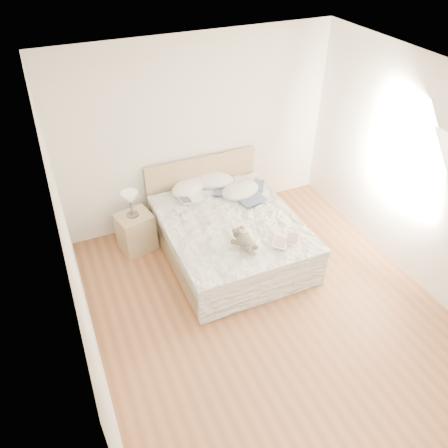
{
  "coord_description": "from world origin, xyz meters",
  "views": [
    {
      "loc": [
        -1.93,
        -3.07,
        4.04
      ],
      "look_at": [
        -0.13,
        1.05,
        0.62
      ],
      "focal_mm": 35.0,
      "sensor_mm": 36.0,
      "label": 1
    }
  ],
  "objects_px": {
    "table_lamp": "(130,199)",
    "teddy_bear": "(245,245)",
    "photo_book": "(191,199)",
    "bed": "(228,234)",
    "nightstand": "(136,232)",
    "childrens_book": "(286,241)"
  },
  "relations": [
    {
      "from": "table_lamp",
      "to": "teddy_bear",
      "type": "bearing_deg",
      "value": -50.09
    },
    {
      "from": "table_lamp",
      "to": "photo_book",
      "type": "height_order",
      "value": "table_lamp"
    },
    {
      "from": "bed",
      "to": "table_lamp",
      "type": "relative_size",
      "value": 5.91
    },
    {
      "from": "table_lamp",
      "to": "photo_book",
      "type": "relative_size",
      "value": 1.08
    },
    {
      "from": "teddy_bear",
      "to": "table_lamp",
      "type": "bearing_deg",
      "value": 118.3
    },
    {
      "from": "nightstand",
      "to": "table_lamp",
      "type": "xyz_separation_m",
      "value": [
        -0.01,
        0.01,
        0.54
      ]
    },
    {
      "from": "nightstand",
      "to": "teddy_bear",
      "type": "bearing_deg",
      "value": -49.93
    },
    {
      "from": "bed",
      "to": "nightstand",
      "type": "bearing_deg",
      "value": 152.65
    },
    {
      "from": "childrens_book",
      "to": "teddy_bear",
      "type": "xyz_separation_m",
      "value": [
        -0.52,
        0.1,
        0.02
      ]
    },
    {
      "from": "nightstand",
      "to": "teddy_bear",
      "type": "xyz_separation_m",
      "value": [
        1.06,
        -1.26,
        0.37
      ]
    },
    {
      "from": "childrens_book",
      "to": "teddy_bear",
      "type": "distance_m",
      "value": 0.53
    },
    {
      "from": "nightstand",
      "to": "photo_book",
      "type": "bearing_deg",
      "value": -2.25
    },
    {
      "from": "photo_book",
      "to": "teddy_bear",
      "type": "bearing_deg",
      "value": -81.11
    },
    {
      "from": "bed",
      "to": "table_lamp",
      "type": "xyz_separation_m",
      "value": [
        -1.15,
        0.61,
        0.51
      ]
    },
    {
      "from": "photo_book",
      "to": "nightstand",
      "type": "bearing_deg",
      "value": 175.49
    },
    {
      "from": "nightstand",
      "to": "table_lamp",
      "type": "bearing_deg",
      "value": 112.49
    },
    {
      "from": "bed",
      "to": "teddy_bear",
      "type": "distance_m",
      "value": 0.76
    },
    {
      "from": "photo_book",
      "to": "table_lamp",
      "type": "bearing_deg",
      "value": 174.54
    },
    {
      "from": "nightstand",
      "to": "teddy_bear",
      "type": "distance_m",
      "value": 1.69
    },
    {
      "from": "nightstand",
      "to": "teddy_bear",
      "type": "height_order",
      "value": "teddy_bear"
    },
    {
      "from": "table_lamp",
      "to": "childrens_book",
      "type": "distance_m",
      "value": 2.11
    },
    {
      "from": "photo_book",
      "to": "childrens_book",
      "type": "xyz_separation_m",
      "value": [
        0.76,
        -1.33,
        0.0
      ]
    }
  ]
}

